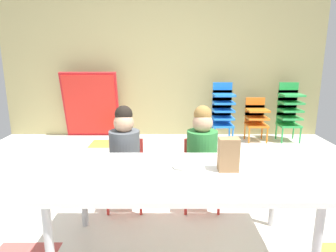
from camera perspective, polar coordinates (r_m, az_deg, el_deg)
ground_plane at (r=2.90m, az=-1.65°, el=-14.02°), size 5.26×4.81×0.02m
back_wall at (r=4.98m, az=-0.98°, el=12.56°), size 5.26×0.10×2.50m
craft_table at (r=1.95m, az=2.50°, el=-10.31°), size 1.65×0.80×0.59m
seated_child_near_camera at (r=2.56m, az=-8.35°, el=-4.27°), size 0.32×0.32×0.92m
seated_child_middle_seat at (r=2.55m, az=6.55°, el=-4.29°), size 0.32×0.31×0.92m
kid_chair_blue_stack at (r=4.72m, az=10.54°, el=3.32°), size 0.32×0.30×0.92m
kid_chair_orange_stack at (r=4.87m, az=16.66°, el=1.82°), size 0.32×0.30×0.68m
kid_chair_green_stack at (r=5.02m, az=22.37°, el=3.12°), size 0.32×0.30×0.92m
folded_activity_table at (r=5.01m, az=-14.67°, el=3.92°), size 0.90×0.29×1.09m
paper_bag_brown at (r=1.96m, az=11.60°, el=-5.42°), size 0.13×0.09×0.22m
paper_plate_near_edge at (r=1.99m, az=2.53°, el=-8.18°), size 0.18×0.18×0.01m
paper_plate_center_table at (r=1.92m, az=-10.03°, el=-9.13°), size 0.18×0.18×0.01m
donut_powdered_on_plate at (r=1.98m, az=2.54°, el=-7.67°), size 0.12×0.12×0.03m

